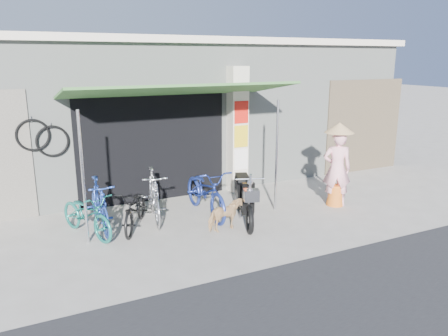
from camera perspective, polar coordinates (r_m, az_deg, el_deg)
name	(u,v)px	position (r m, az deg, el deg)	size (l,w,h in m)	color
ground	(256,229)	(8.46, 4.22, -7.94)	(80.00, 80.00, 0.00)	#A69F96
bicycle_shop	(167,107)	(12.57, -7.45, 7.92)	(12.30, 5.30, 3.66)	#939992
shop_pillar	(237,130)	(10.53, 1.70, 4.98)	(0.42, 0.44, 3.00)	beige
awning	(179,92)	(8.95, -5.90, 9.84)	(4.60, 1.88, 2.72)	#33632C
neighbour_right	(364,126)	(13.09, 17.78, 5.25)	(2.60, 0.06, 2.60)	brown
bike_teal	(87,214)	(8.38, -17.49, -5.77)	(0.55, 1.57, 0.83)	#16665B
bike_blue	(100,205)	(8.57, -15.93, -4.66)	(0.46, 1.64, 0.98)	#223F9C
bike_black	(136,208)	(8.49, -11.48, -5.19)	(0.54, 1.54, 0.81)	black
bike_silver	(154,195)	(8.84, -9.15, -3.54)	(0.49, 1.72, 1.03)	silver
bike_navy	(206,191)	(9.01, -2.40, -3.06)	(0.68, 1.94, 1.02)	navy
street_dog	(226,215)	(8.25, 0.30, -6.20)	(0.33, 0.72, 0.61)	#A37D56
moped	(245,197)	(8.72, 2.70, -3.82)	(0.86, 1.82, 1.07)	black
nun	(337,165)	(9.81, 14.55, 0.33)	(0.73, 0.66, 1.85)	pink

